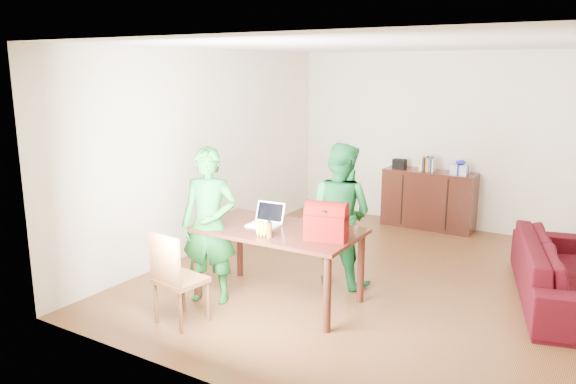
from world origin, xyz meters
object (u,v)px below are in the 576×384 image
Objects in this scene: person_far at (340,214)px; laptop at (264,222)px; sofa at (565,272)px; bottle at (269,229)px; table at (278,238)px; chair at (181,296)px; person_near at (209,226)px; red_bag at (326,225)px.

laptop is at bearing 63.42° from person_far.
sofa is at bearing -156.93° from person_far.
laptop is 1.99× the size of bottle.
table is at bearing 73.32° from person_far.
person_far reaches higher than bottle.
bottle is (-0.22, -1.13, 0.07)m from person_far.
table is 1.86× the size of chair.
chair is at bearing 113.96° from sofa.
red_bag is at bearing -6.86° from person_near.
person_near is at bearing -176.41° from bottle.
sofa is at bearing 46.25° from chair.
red_bag is at bearing 114.37° from sofa.
laptop is at bearing 18.27° from person_near.
laptop is (-0.18, -0.00, 0.15)m from table.
laptop is 0.86× the size of red_bag.
person_far is 0.96m from laptop.
table is at bearing -3.76° from laptop.
bottle is at bearing -166.20° from red_bag.
red_bag is (1.24, 0.30, 0.13)m from person_near.
red_bag is 0.18× the size of sofa.
red_bag is at bearing -8.04° from table.
bottle reaches higher than chair.
red_bag reaches higher than table.
person_far reaches higher than sofa.
sofa is at bearing 24.22° from laptop.
person_far is (0.32, 0.81, 0.12)m from table.
table is 1.07× the size of person_far.
table is 0.88m from person_far.
person_near reaches higher than table.
person_far is at bearing 95.86° from red_bag.
chair is at bearing -154.30° from red_bag.
red_bag is (0.29, -0.88, 0.14)m from person_far.
laptop is 0.80m from red_bag.
bottle is (0.10, -0.32, 0.19)m from table.
table is 0.74m from person_near.
person_near is (-0.10, 0.59, 0.56)m from chair.
chair is 0.42× the size of sofa.
table is 0.78× the size of sofa.
red_bag is at bearing -9.86° from laptop.
person_near is 4.09× the size of red_bag.
person_near is 9.42× the size of bottle.
person_near is 0.73m from bottle.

